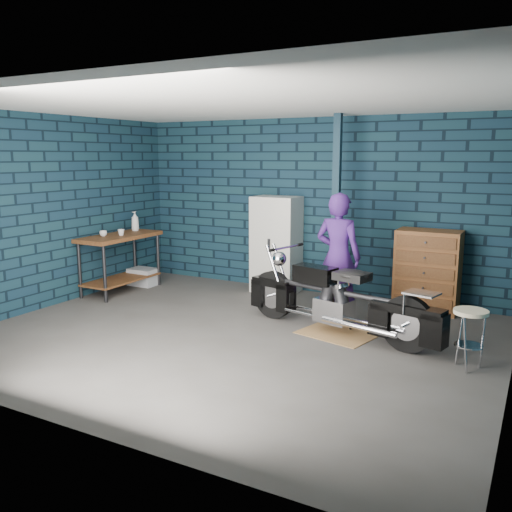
{
  "coord_description": "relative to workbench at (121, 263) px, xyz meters",
  "views": [
    {
      "loc": [
        3.16,
        -5.3,
        2.13
      ],
      "look_at": [
        0.16,
        0.3,
        0.95
      ],
      "focal_mm": 38.0,
      "sensor_mm": 36.0,
      "label": 1
    }
  ],
  "objects": [
    {
      "name": "person",
      "position": [
        3.51,
        0.23,
        0.38
      ],
      "size": [
        0.63,
        0.43,
        1.67
      ],
      "primitive_type": "imported",
      "rotation": [
        0.0,
        0.0,
        3.1
      ],
      "color": "#3E1C6A",
      "rests_on": "ground"
    },
    {
      "name": "ground",
      "position": [
        2.68,
        -1.06,
        -0.46
      ],
      "size": [
        6.0,
        6.0,
        0.0
      ],
      "primitive_type": "plane",
      "color": "#484543",
      "rests_on": "ground"
    },
    {
      "name": "shop_stool",
      "position": [
        5.28,
        -0.78,
        -0.15
      ],
      "size": [
        0.44,
        0.44,
        0.62
      ],
      "primitive_type": null,
      "rotation": [
        0.0,
        0.0,
        0.37
      ],
      "color": "beige",
      "rests_on": "ground"
    },
    {
      "name": "support_post",
      "position": [
        3.23,
        0.89,
        0.9
      ],
      "size": [
        0.1,
        0.1,
        2.7
      ],
      "primitive_type": "cube",
      "color": "#102634",
      "rests_on": "ground"
    },
    {
      "name": "workbench",
      "position": [
        0.0,
        0.0,
        0.0
      ],
      "size": [
        0.6,
        1.4,
        0.91
      ],
      "primitive_type": "cube",
      "color": "brown",
      "rests_on": "ground"
    },
    {
      "name": "drip_mat",
      "position": [
        3.74,
        -0.37,
        -0.45
      ],
      "size": [
        0.99,
        0.83,
        0.01
      ],
      "primitive_type": "cube",
      "rotation": [
        0.0,
        0.0,
        -0.24
      ],
      "color": "olive",
      "rests_on": "ground"
    },
    {
      "name": "motorcycle",
      "position": [
        3.74,
        -0.37,
        0.04
      ],
      "size": [
        2.34,
        1.12,
        0.99
      ],
      "primitive_type": null,
      "rotation": [
        0.0,
        0.0,
        -0.24
      ],
      "color": "black",
      "rests_on": "ground"
    },
    {
      "name": "bottle",
      "position": [
        -0.09,
        0.48,
        0.61
      ],
      "size": [
        0.13,
        0.13,
        0.32
      ],
      "primitive_type": "imported",
      "rotation": [
        0.0,
        0.0,
        -0.05
      ],
      "color": "#94979C",
      "rests_on": "workbench"
    },
    {
      "name": "cup_a",
      "position": [
        -0.1,
        -0.24,
        0.5
      ],
      "size": [
        0.14,
        0.14,
        0.09
      ],
      "primitive_type": "imported",
      "rotation": [
        0.0,
        0.0,
        0.38
      ],
      "color": "beige",
      "rests_on": "workbench"
    },
    {
      "name": "storage_bin",
      "position": [
        0.02,
        0.5,
        -0.31
      ],
      "size": [
        0.45,
        0.32,
        0.28
      ],
      "primitive_type": "cube",
      "color": "#94979C",
      "rests_on": "ground"
    },
    {
      "name": "tool_chest",
      "position": [
        4.48,
        1.17,
        0.11
      ],
      "size": [
        0.85,
        0.47,
        1.13
      ],
      "primitive_type": "cube",
      "color": "brown",
      "rests_on": "ground"
    },
    {
      "name": "cup_b",
      "position": [
        0.08,
        -0.04,
        0.5
      ],
      "size": [
        0.1,
        0.1,
        0.1
      ],
      "primitive_type": "imported",
      "rotation": [
        0.0,
        0.0,
        -0.02
      ],
      "color": "beige",
      "rests_on": "workbench"
    },
    {
      "name": "room_walls",
      "position": [
        2.68,
        -0.51,
        1.45
      ],
      "size": [
        6.02,
        5.01,
        2.71
      ],
      "color": "#0F2535",
      "rests_on": "ground"
    },
    {
      "name": "locker",
      "position": [
        2.16,
        1.17,
        0.3
      ],
      "size": [
        0.7,
        0.5,
        1.51
      ],
      "primitive_type": "cube",
      "color": "silver",
      "rests_on": "ground"
    }
  ]
}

